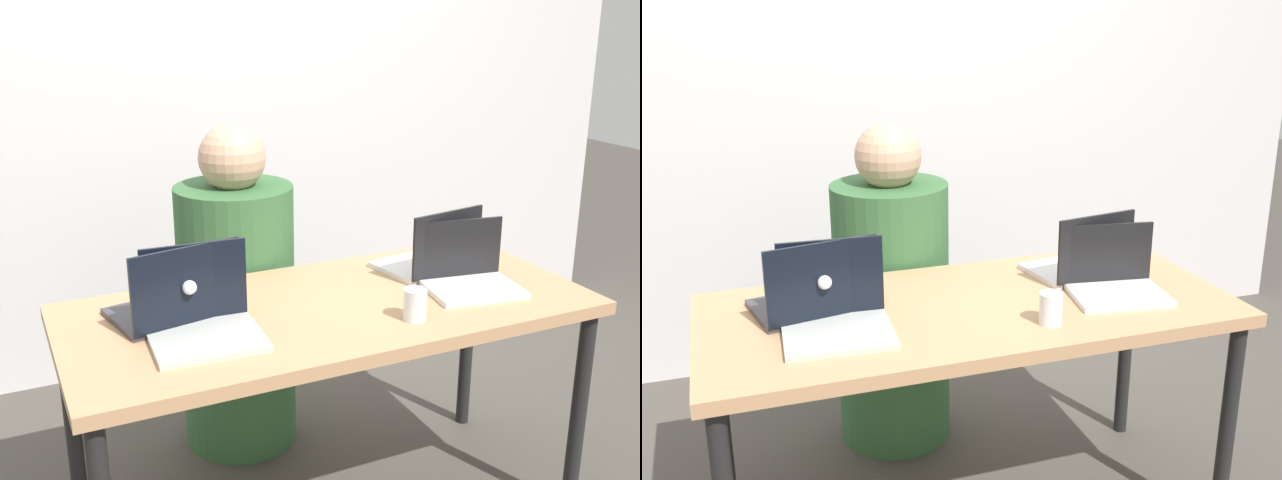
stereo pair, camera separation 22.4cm
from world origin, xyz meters
TOP-DOWN VIEW (x-y plane):
  - back_wall at (0.00, 1.37)m, footprint 4.50×0.10m
  - desk at (0.00, 0.00)m, footprint 1.58×0.71m
  - person_at_center at (-0.10, 0.58)m, footprint 0.49×0.49m
  - laptop_back_left at (-0.45, 0.08)m, footprint 0.37×0.31m
  - laptop_front_left at (-0.41, -0.06)m, footprint 0.31×0.29m
  - laptop_back_right at (0.43, 0.11)m, footprint 0.32×0.29m
  - laptop_front_right at (0.45, -0.07)m, footprint 0.31×0.26m
  - water_glass_right at (0.17, -0.21)m, footprint 0.07×0.07m

SIDE VIEW (x-z plane):
  - person_at_center at x=-0.10m, z-range -0.07..1.15m
  - desk at x=0.00m, z-range 0.31..1.06m
  - water_glass_right at x=0.17m, z-range 0.75..0.84m
  - laptop_front_right at x=0.45m, z-range 0.70..0.90m
  - laptop_back_right at x=0.43m, z-range 0.69..0.92m
  - laptop_back_left at x=-0.45m, z-range 0.69..0.93m
  - laptop_front_left at x=-0.41m, z-range 0.69..0.93m
  - back_wall at x=0.00m, z-range 0.00..2.33m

